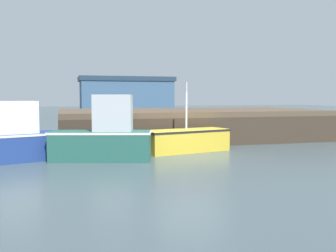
# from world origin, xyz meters

# --- Properties ---
(ground) EXTENTS (120.00, 160.00, 0.10)m
(ground) POSITION_xyz_m (0.00, 0.00, -0.05)
(ground) COLOR #3D4C51
(pier) EXTENTS (13.59, 7.03, 1.56)m
(pier) POSITION_xyz_m (2.00, 5.63, 1.29)
(pier) COLOR brown
(pier) RESTS_ON ground
(fishing_boat_near_left) EXTENTS (4.25, 2.49, 5.09)m
(fishing_boat_near_left) POSITION_xyz_m (-6.68, 0.69, 0.80)
(fishing_boat_near_left) COLOR navy
(fishing_boat_near_left) RESTS_ON ground
(fishing_boat_near_right) EXTENTS (3.72, 2.06, 2.32)m
(fishing_boat_near_right) POSITION_xyz_m (-3.21, 0.14, 0.83)
(fishing_boat_near_right) COLOR #23564C
(fishing_boat_near_right) RESTS_ON ground
(fishing_boat_mid) EXTENTS (3.80, 2.07, 2.84)m
(fishing_boat_mid) POSITION_xyz_m (0.28, 1.42, 0.49)
(fishing_boat_mid) COLOR gold
(fishing_boat_mid) RESTS_ON ground
(warehouse) EXTENTS (10.57, 4.56, 4.49)m
(warehouse) POSITION_xyz_m (2.54, 29.87, 2.26)
(warehouse) COLOR #385675
(warehouse) RESTS_ON ground
(mooring_buoy_foreground) EXTENTS (0.40, 0.40, 0.66)m
(mooring_buoy_foreground) POSITION_xyz_m (-3.07, 0.02, 0.30)
(mooring_buoy_foreground) COLOR #DB3866
(mooring_buoy_foreground) RESTS_ON ground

